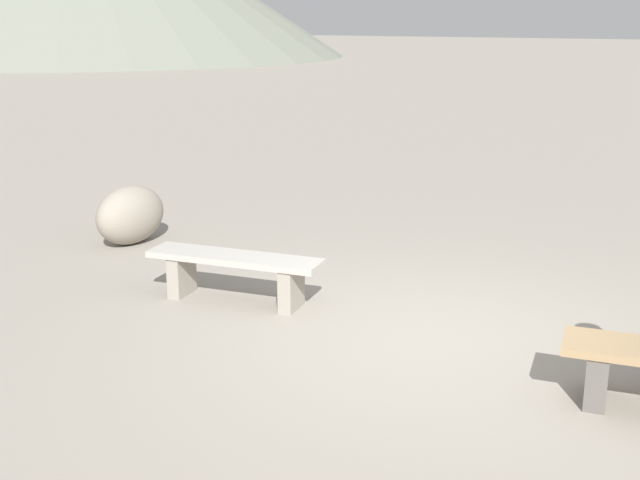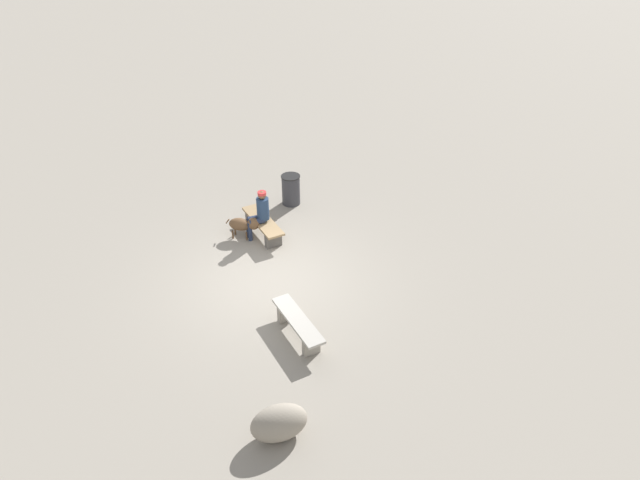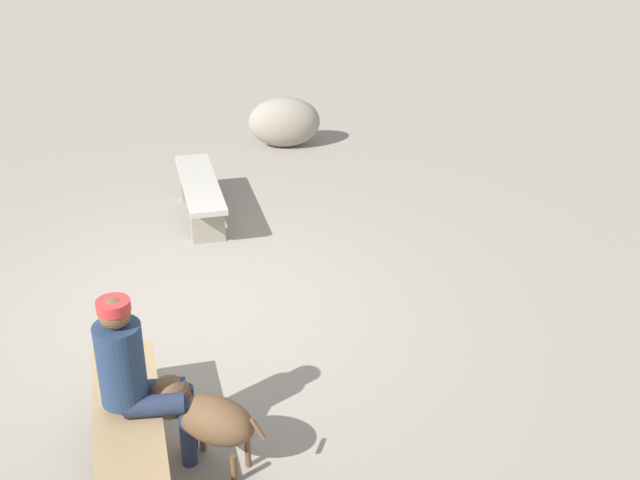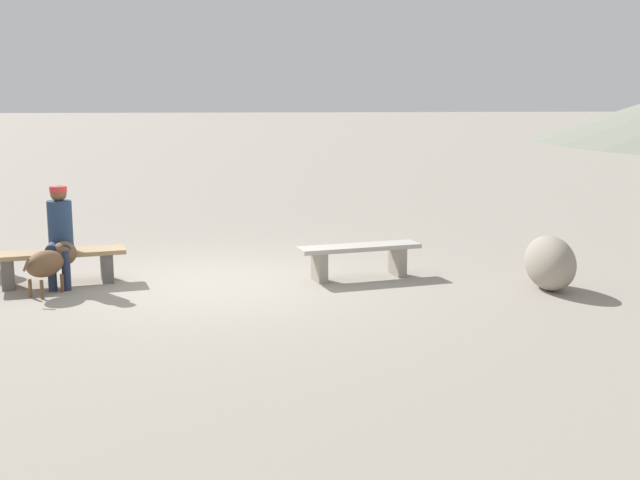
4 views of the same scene
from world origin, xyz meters
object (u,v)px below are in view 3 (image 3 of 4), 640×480
Objects in this scene: bench_left at (200,193)px; dog at (201,413)px; bench_right at (130,430)px; boulder at (284,122)px; seated_person at (135,371)px.

bench_left is 2.08× the size of dog.
bench_left is at bearing 166.21° from bench_right.
boulder is at bearing 158.41° from bench_right.
seated_person is 1.33× the size of boulder.
dog reaches higher than bench_right.
dog is (0.04, 0.42, -0.33)m from seated_person.
boulder is (-6.35, 0.51, -0.07)m from dog.
seated_person reaches higher than bench_left.
seated_person is at bearing -12.79° from bench_left.
bench_left is at bearing -56.04° from dog.
bench_left is at bearing -21.55° from boulder.
seated_person is 0.54m from dog.
bench_left is 4.04m from bench_right.
bench_right is at bearing -53.11° from seated_person.
seated_person is 1.57× the size of dog.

